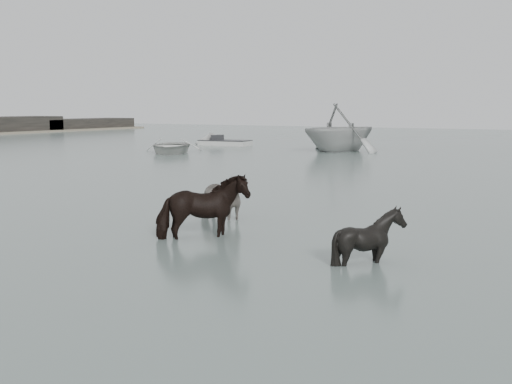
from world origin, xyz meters
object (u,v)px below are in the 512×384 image
pony_dark (204,201)px  pony_black (369,226)px  rowboat_lead (171,145)px  pony_pinto (219,191)px

pony_dark → pony_black: size_ratio=1.22×
pony_dark → rowboat_lead: pony_dark is taller
pony_pinto → pony_black: 5.49m
pony_dark → pony_black: pony_dark is taller
pony_pinto → pony_black: (4.88, -2.51, -0.05)m
rowboat_lead → pony_dark: bearing=-81.0°
pony_dark → pony_pinto: bearing=44.4°
pony_dark → rowboat_lead: (-16.10, 20.12, -0.32)m
pony_pinto → rowboat_lead: size_ratio=0.35×
pony_pinto → pony_black: pony_pinto is taller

